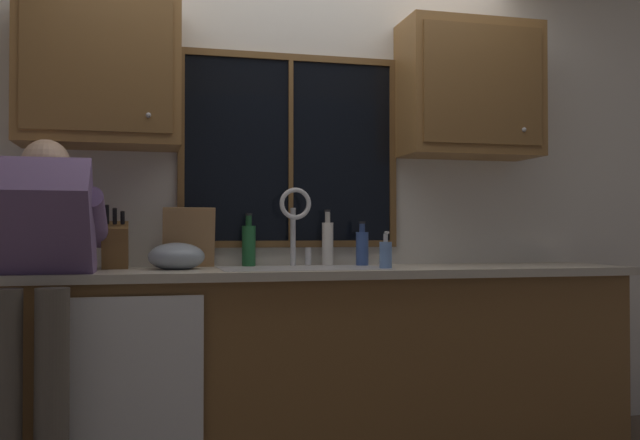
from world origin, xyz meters
TOP-DOWN VIEW (x-y plane):
  - back_wall at (0.00, 0.06)m, footprint 5.65×0.12m
  - window_glass at (0.00, -0.01)m, footprint 1.10×0.02m
  - window_frame_top at (0.00, -0.02)m, footprint 1.17×0.02m
  - window_frame_bottom at (0.00, -0.02)m, footprint 1.17×0.02m
  - window_frame_left at (-0.57, -0.02)m, footprint 0.03×0.02m
  - window_frame_right at (0.57, -0.02)m, footprint 0.03×0.02m
  - window_mullion_center at (0.00, -0.02)m, footprint 0.02×0.02m
  - lower_cabinet_run at (0.00, -0.29)m, footprint 3.25×0.58m
  - countertop at (0.00, -0.31)m, footprint 3.31×0.62m
  - dishwasher_front at (-0.80, -0.61)m, footprint 0.60×0.02m
  - upper_cabinet_left at (-0.95, -0.17)m, footprint 0.74×0.36m
  - upper_cabinet_right at (0.95, -0.17)m, footprint 0.74×0.36m
  - sink at (0.00, -0.30)m, footprint 0.80×0.46m
  - faucet at (0.01, -0.12)m, footprint 0.18×0.09m
  - person_standing at (-1.17, -0.59)m, footprint 0.53×0.71m
  - knife_block at (-0.88, -0.18)m, footprint 0.12×0.18m
  - cutting_board at (-0.53, -0.08)m, footprint 0.26×0.08m
  - mixing_bowl at (-0.60, -0.26)m, footprint 0.26×0.26m
  - soap_dispenser at (0.38, -0.44)m, footprint 0.06×0.07m
  - bottle_green_glass at (-0.23, -0.08)m, footprint 0.07×0.07m
  - bottle_tall_clear at (0.18, -0.08)m, footprint 0.06×0.06m
  - bottle_amber_small at (0.36, -0.14)m, footprint 0.07×0.07m

SIDE VIEW (x-z plane):
  - lower_cabinet_run at x=0.00m, z-range 0.00..0.88m
  - dishwasher_front at x=-0.80m, z-range 0.09..0.83m
  - sink at x=0.00m, z-range 0.72..0.93m
  - countertop at x=0.00m, z-range 0.88..0.92m
  - person_standing at x=-1.17m, z-range 0.19..1.70m
  - mixing_bowl at x=-0.60m, z-range 0.91..1.05m
  - soap_dispenser at x=0.38m, z-range 0.90..1.08m
  - bottle_amber_small at x=0.36m, z-range 0.90..1.13m
  - knife_block at x=-0.88m, z-range 0.87..1.19m
  - bottle_green_glass at x=-0.23m, z-range 0.90..1.17m
  - window_frame_bottom at x=0.00m, z-range 1.01..1.05m
  - bottle_tall_clear at x=0.18m, z-range 0.89..1.19m
  - cutting_board at x=-0.53m, z-range 0.92..1.22m
  - faucet at x=0.01m, z-range 0.97..1.37m
  - back_wall at x=0.00m, z-range 0.00..2.55m
  - window_glass at x=0.00m, z-range 1.05..2.00m
  - window_frame_left at x=-0.57m, z-range 1.05..2.00m
  - window_frame_right at x=0.57m, z-range 1.05..2.00m
  - window_mullion_center at x=0.00m, z-range 1.05..2.00m
  - upper_cabinet_left at x=-0.95m, z-range 1.50..2.22m
  - upper_cabinet_right at x=0.95m, z-range 1.50..2.22m
  - window_frame_top at x=0.00m, z-range 2.00..2.04m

